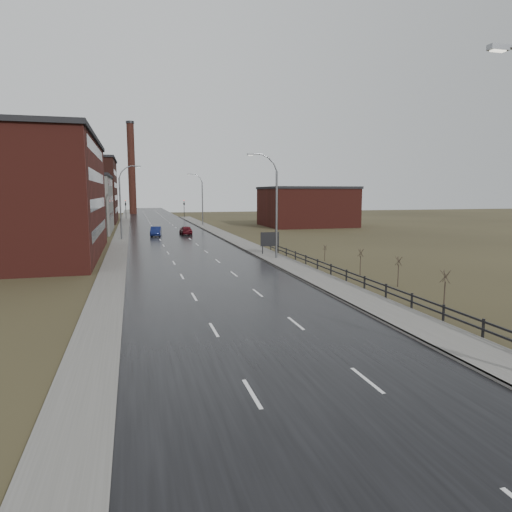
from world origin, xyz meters
TOP-DOWN VIEW (x-y plane):
  - ground at (0.00, 0.00)m, footprint 320.00×320.00m
  - road at (0.00, 60.00)m, footprint 14.00×300.00m
  - sidewalk_right at (8.60, 35.00)m, footprint 3.20×180.00m
  - curb_right at (7.08, 35.00)m, footprint 0.16×180.00m
  - sidewalk_left at (-8.20, 60.00)m, footprint 2.40×260.00m
  - warehouse_mid at (-17.99, 78.00)m, footprint 16.32×20.40m
  - warehouse_far at (-22.99, 108.00)m, footprint 26.52×24.48m
  - building_right at (30.30, 82.00)m, footprint 18.36×16.32m
  - smokestack at (-6.00, 150.00)m, footprint 2.70×2.70m
  - streetlight_right_mid at (8.50, 36.00)m, footprint 3.36×0.28m
  - streetlight_left at (-7.70, 62.00)m, footprint 3.36×0.28m
  - streetlight_right_far at (8.50, 90.00)m, footprint 3.36×0.28m
  - guardrail at (10.30, 18.31)m, footprint 0.10×53.05m
  - shrub_c at (11.71, 11.81)m, footprint 0.63×0.66m
  - shrub_d at (13.49, 19.58)m, footprint 0.56×0.59m
  - shrub_e at (13.09, 24.92)m, footprint 0.55×0.58m
  - shrub_f at (13.52, 33.66)m, footprint 0.41×0.43m
  - billboard at (9.10, 39.48)m, footprint 2.24×0.17m
  - traffic_light_left at (-8.00, 120.00)m, footprint 0.58×2.73m
  - traffic_light_right at (8.00, 120.00)m, footprint 0.58×2.73m
  - car_near at (-2.57, 66.59)m, footprint 2.16×4.88m
  - car_far at (2.52, 67.59)m, footprint 1.98×4.68m

SIDE VIEW (x-z plane):
  - ground at x=0.00m, z-range 0.00..0.00m
  - road at x=0.00m, z-range 0.00..0.06m
  - sidewalk_left at x=-8.20m, z-range 0.00..0.12m
  - sidewalk_right at x=8.60m, z-range 0.00..0.18m
  - curb_right at x=7.08m, z-range 0.00..0.18m
  - guardrail at x=10.30m, z-range 0.16..1.26m
  - car_near at x=-2.57m, z-range 0.00..1.56m
  - car_far at x=2.52m, z-range 0.00..1.58m
  - shrub_f at x=13.52m, z-range 0.05..1.74m
  - shrub_e at x=13.09m, z-range 0.07..2.40m
  - shrub_d at x=13.49m, z-range 0.07..2.43m
  - shrub_c at x=11.71m, z-range 0.08..2.76m
  - billboard at x=9.10m, z-range 0.45..3.14m
  - building_right at x=30.30m, z-range 0.01..8.51m
  - traffic_light_left at x=-8.00m, z-range 1.95..7.25m
  - traffic_light_right at x=8.00m, z-range 1.95..7.25m
  - warehouse_mid at x=-17.99m, z-range 0.01..10.51m
  - streetlight_right_mid at x=8.50m, z-range 0.16..11.51m
  - streetlight_left at x=-7.70m, z-range 0.16..11.51m
  - streetlight_right_far at x=8.50m, z-range 0.16..11.51m
  - warehouse_far at x=-22.99m, z-range 0.01..15.51m
  - smokestack at x=-6.00m, z-range 0.15..30.85m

